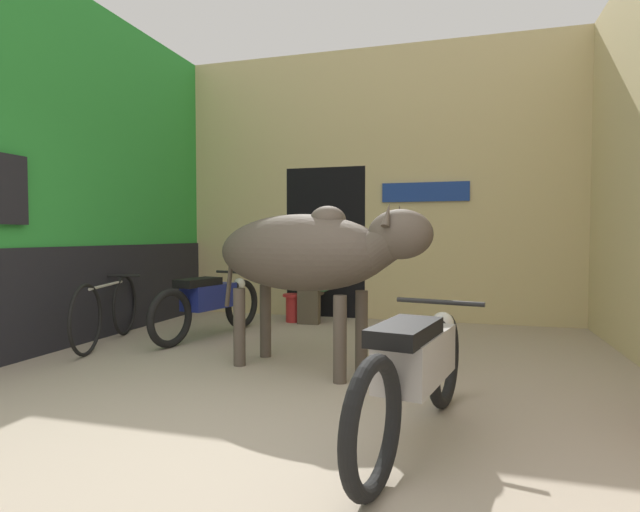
{
  "coord_description": "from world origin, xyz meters",
  "views": [
    {
      "loc": [
        1.23,
        -2.52,
        1.19
      ],
      "look_at": [
        -0.06,
        2.03,
        1.0
      ],
      "focal_mm": 28.0,
      "sensor_mm": 36.0,
      "label": 1
    }
  ],
  "objects_px": {
    "motorcycle_far": "(209,301)",
    "plastic_stool": "(293,307)",
    "cow": "(309,253)",
    "shopkeeper_seated": "(311,281)",
    "bicycle": "(107,311)",
    "motorcycle_near": "(416,367)"
  },
  "relations": [
    {
      "from": "motorcycle_far",
      "to": "plastic_stool",
      "type": "bearing_deg",
      "value": 64.15
    },
    {
      "from": "cow",
      "to": "shopkeeper_seated",
      "type": "xyz_separation_m",
      "value": [
        -0.68,
        2.32,
        -0.46
      ]
    },
    {
      "from": "bicycle",
      "to": "plastic_stool",
      "type": "height_order",
      "value": "bicycle"
    },
    {
      "from": "motorcycle_near",
      "to": "shopkeeper_seated",
      "type": "xyz_separation_m",
      "value": [
        -1.73,
        3.64,
        0.14
      ]
    },
    {
      "from": "cow",
      "to": "motorcycle_far",
      "type": "distance_m",
      "value": 1.97
    },
    {
      "from": "motorcycle_far",
      "to": "shopkeeper_seated",
      "type": "height_order",
      "value": "shopkeeper_seated"
    },
    {
      "from": "bicycle",
      "to": "plastic_stool",
      "type": "relative_size",
      "value": 4.38
    },
    {
      "from": "shopkeeper_seated",
      "to": "bicycle",
      "type": "bearing_deg",
      "value": -132.17
    },
    {
      "from": "cow",
      "to": "motorcycle_far",
      "type": "xyz_separation_m",
      "value": [
        -1.55,
        1.05,
        -0.61
      ]
    },
    {
      "from": "motorcycle_near",
      "to": "shopkeeper_seated",
      "type": "height_order",
      "value": "shopkeeper_seated"
    },
    {
      "from": "motorcycle_near",
      "to": "bicycle",
      "type": "height_order",
      "value": "motorcycle_near"
    },
    {
      "from": "bicycle",
      "to": "cow",
      "type": "bearing_deg",
      "value": -9.23
    },
    {
      "from": "shopkeeper_seated",
      "to": "plastic_stool",
      "type": "height_order",
      "value": "shopkeeper_seated"
    },
    {
      "from": "cow",
      "to": "bicycle",
      "type": "height_order",
      "value": "cow"
    },
    {
      "from": "motorcycle_far",
      "to": "shopkeeper_seated",
      "type": "distance_m",
      "value": 1.55
    },
    {
      "from": "shopkeeper_seated",
      "to": "plastic_stool",
      "type": "bearing_deg",
      "value": -174.47
    },
    {
      "from": "cow",
      "to": "shopkeeper_seated",
      "type": "relative_size",
      "value": 1.92
    },
    {
      "from": "cow",
      "to": "plastic_stool",
      "type": "xyz_separation_m",
      "value": [
        -0.94,
        2.3,
        -0.83
      ]
    },
    {
      "from": "cow",
      "to": "bicycle",
      "type": "xyz_separation_m",
      "value": [
        -2.43,
        0.4,
        -0.67
      ]
    },
    {
      "from": "cow",
      "to": "shopkeeper_seated",
      "type": "height_order",
      "value": "cow"
    },
    {
      "from": "motorcycle_far",
      "to": "bicycle",
      "type": "xyz_separation_m",
      "value": [
        -0.89,
        -0.65,
        -0.05
      ]
    },
    {
      "from": "motorcycle_far",
      "to": "bicycle",
      "type": "distance_m",
      "value": 1.1
    }
  ]
}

